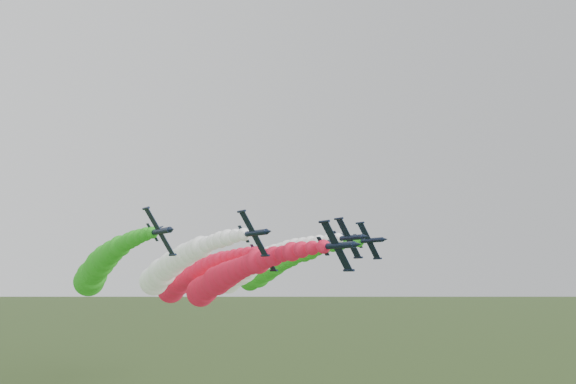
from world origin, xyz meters
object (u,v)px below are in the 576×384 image
Objects in this scene: jet_lead at (223,279)px; jet_outer_left at (98,269)px; jet_trail at (185,279)px; jet_inner_left at (170,268)px; jet_inner_right at (250,268)px; jet_outer_right at (270,269)px.

jet_outer_left is (-19.54, 20.10, 2.20)m from jet_lead.
jet_trail is (23.74, 7.37, -2.28)m from jet_outer_left.
jet_trail is at bearing 17.25° from jet_outer_left.
jet_lead is 15.76m from jet_inner_left.
jet_outer_right is (9.81, 5.80, -0.03)m from jet_inner_right.
jet_outer_left is at bearing 171.21° from jet_inner_right.
jet_lead is at bearing -140.55° from jet_outer_right.
jet_inner_left is 1.00× the size of jet_inner_right.
jet_inner_right reaches higher than jet_outer_left.
jet_outer_right reaches higher than jet_lead.
jet_outer_right is (30.43, 5.95, 0.06)m from jet_inner_left.
jet_outer_left is (-34.69, 5.36, -0.30)m from jet_inner_right.
jet_lead is at bearing -69.45° from jet_inner_left.
jet_inner_left is at bearing -179.57° from jet_inner_right.
jet_outer_left is 24.96m from jet_trail.
jet_inner_right is 16.99m from jet_trail.
jet_outer_right is at bearing 39.45° from jet_lead.
jet_inner_left reaches higher than jet_lead.
jet_inner_right is 35.10m from jet_outer_left.
jet_outer_right is at bearing -18.48° from jet_trail.
jet_lead is at bearing -135.78° from jet_inner_right.
jet_lead is 1.00× the size of jet_inner_left.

